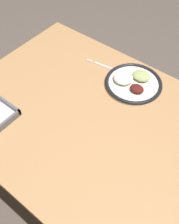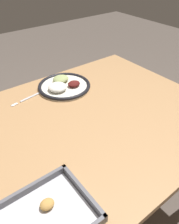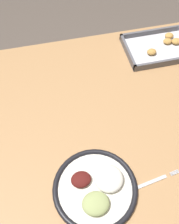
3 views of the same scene
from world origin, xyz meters
name	(u,v)px [view 3 (image 3 of 3)]	position (x,y,z in m)	size (l,w,h in m)	color
ground_plane	(93,178)	(0.00, 0.00, 0.00)	(8.00, 8.00, 0.00)	#564C44
dining_table	(94,127)	(0.00, 0.00, 0.66)	(1.27, 0.97, 0.76)	#AD7F51
dinner_plate	(96,188)	(-0.07, -0.31, 0.77)	(0.30, 0.30, 0.05)	white
fork	(148,183)	(0.12, -0.33, 0.76)	(0.23, 0.05, 0.00)	silver
baking_tray	(161,47)	(0.42, 0.31, 0.77)	(0.36, 0.23, 0.04)	#595960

